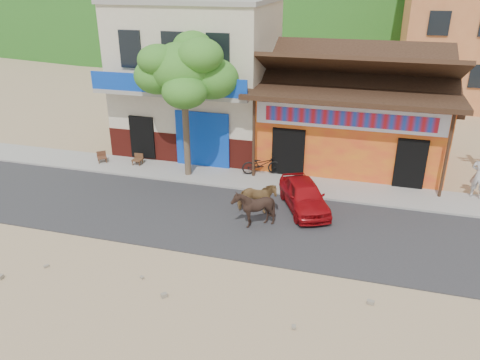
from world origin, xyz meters
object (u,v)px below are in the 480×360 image
object	(u,v)px
scooter	(262,164)
cafe_chair_right	(101,153)
pedestrian	(480,175)
red_car	(304,195)
cafe_chair_left	(137,155)
cow_tan	(257,198)
cow_dark	(253,208)
tree	(185,107)

from	to	relation	value
scooter	cafe_chair_right	distance (m)	7.53
scooter	pedestrian	bearing A→B (deg)	-109.68
cafe_chair_right	scooter	bearing A→B (deg)	-32.16
cafe_chair_right	pedestrian	bearing A→B (deg)	-34.75
red_car	cafe_chair_left	xyz separation A→B (m)	(-8.03, 2.19, -0.03)
cafe_chair_right	cafe_chair_left	bearing A→B (deg)	-31.47
cow_tan	pedestrian	distance (m)	8.76
scooter	cafe_chair_right	xyz separation A→B (m)	(-7.50, -0.64, -0.00)
cafe_chair_left	red_car	bearing A→B (deg)	-16.18
pedestrian	cafe_chair_right	bearing A→B (deg)	26.67
red_car	pedestrian	world-z (taller)	pedestrian
cafe_chair_left	pedestrian	bearing A→B (deg)	0.94
cow_tan	cow_dark	xyz separation A→B (m)	(0.11, -0.95, 0.09)
cafe_chair_right	cow_tan	bearing A→B (deg)	-56.39
cow_dark	scooter	distance (m)	4.52
cow_tan	red_car	size ratio (longest dim) A/B	0.44
cafe_chair_left	cafe_chair_right	size ratio (longest dim) A/B	1.01
scooter	pedestrian	xyz separation A→B (m)	(8.66, 0.01, 0.49)
cow_tan	cafe_chair_left	xyz separation A→B (m)	(-6.41, 3.03, -0.08)
cafe_chair_right	red_car	bearing A→B (deg)	-48.71
tree	cow_tan	size ratio (longest dim) A/B	4.15
cow_dark	cafe_chair_right	bearing A→B (deg)	-105.29
red_car	pedestrian	bearing A→B (deg)	-2.68
tree	scooter	xyz separation A→B (m)	(3.10, 0.89, -2.55)
tree	cow_tan	distance (m)	5.19
scooter	cafe_chair_left	size ratio (longest dim) A/B	1.89
cow_dark	cafe_chair_left	size ratio (longest dim) A/B	1.53
tree	cafe_chair_left	bearing A→B (deg)	170.99
cow_tan	red_car	bearing A→B (deg)	-75.97
red_car	cafe_chair_left	world-z (taller)	red_car
red_car	tree	bearing A→B (deg)	136.52
scooter	cow_tan	bearing A→B (deg)	170.73
cow_tan	cow_dark	world-z (taller)	cow_dark
red_car	cafe_chair_left	distance (m)	8.32
cow_dark	cafe_chair_right	world-z (taller)	cow_dark
scooter	pedestrian	size ratio (longest dim) A/B	0.91
pedestrian	cafe_chair_right	size ratio (longest dim) A/B	2.10
pedestrian	cafe_chair_right	world-z (taller)	pedestrian
cow_dark	pedestrian	size ratio (longest dim) A/B	0.74
red_car	scooter	distance (m)	3.49
pedestrian	scooter	bearing A→B (deg)	24.42
red_car	pedestrian	xyz separation A→B (m)	(6.40, 2.66, 0.46)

